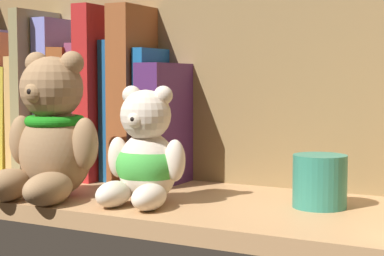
# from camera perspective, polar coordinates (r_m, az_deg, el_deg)

# --- Properties ---
(shelf_board) EXTENTS (0.83, 0.24, 0.02)m
(shelf_board) POSITION_cam_1_polar(r_m,az_deg,el_deg) (0.75, -1.51, -7.07)
(shelf_board) COLOR tan
(shelf_board) RESTS_ON ground
(shelf_back_panel) EXTENTS (0.85, 0.01, 0.32)m
(shelf_back_panel) POSITION_cam_1_polar(r_m,az_deg,el_deg) (0.85, 2.66, 4.55)
(shelf_back_panel) COLOR olive
(shelf_back_panel) RESTS_ON ground
(book_1) EXTENTS (0.03, 0.14, 0.21)m
(book_1) POSITION_cam_1_polar(r_m,az_deg,el_deg) (1.03, -16.35, 2.38)
(book_1) COLOR #B05959
(book_1) RESTS_ON shelf_board
(book_2) EXTENTS (0.04, 0.13, 0.16)m
(book_2) POSITION_cam_1_polar(r_m,az_deg,el_deg) (1.01, -15.00, 0.85)
(book_2) COLOR gold
(book_2) RESTS_ON shelf_board
(book_3) EXTENTS (0.02, 0.13, 0.17)m
(book_3) POSITION_cam_1_polar(r_m,az_deg,el_deg) (0.99, -13.84, 1.24)
(book_3) COLOR tan
(book_3) RESTS_ON shelf_board
(book_4) EXTENTS (0.02, 0.14, 0.24)m
(book_4) POSITION_cam_1_polar(r_m,az_deg,el_deg) (0.98, -13.02, 3.18)
(book_4) COLOR #847C53
(book_4) RESTS_ON shelf_board
(book_5) EXTENTS (0.03, 0.10, 0.23)m
(book_5) POSITION_cam_1_polar(r_m,az_deg,el_deg) (0.96, -11.93, 2.83)
(book_5) COLOR #7477C8
(book_5) RESTS_ON shelf_board
(book_6) EXTENTS (0.04, 0.11, 0.19)m
(book_6) POSITION_cam_1_polar(r_m,az_deg,el_deg) (0.95, -10.48, 1.50)
(book_6) COLOR brown
(book_6) RESTS_ON shelf_board
(book_7) EXTENTS (0.03, 0.10, 0.19)m
(book_7) POSITION_cam_1_polar(r_m,az_deg,el_deg) (0.93, -8.98, 1.63)
(book_7) COLOR #823B5D
(book_7) RESTS_ON shelf_board
(book_8) EXTENTS (0.03, 0.14, 0.24)m
(book_8) POSITION_cam_1_polar(r_m,az_deg,el_deg) (0.91, -7.53, 3.18)
(book_8) COLOR #AD1F1F
(book_8) RESTS_ON shelf_board
(book_9) EXTENTS (0.02, 0.10, 0.19)m
(book_9) POSITION_cam_1_polar(r_m,az_deg,el_deg) (0.90, -6.28, 1.64)
(book_9) COLOR #1A5285
(book_9) RESTS_ON shelf_board
(book_10) EXTENTS (0.03, 0.12, 0.24)m
(book_10) POSITION_cam_1_polar(r_m,az_deg,el_deg) (0.88, -4.82, 3.12)
(book_10) COLOR brown
(book_10) RESTS_ON shelf_board
(book_11) EXTENTS (0.02, 0.10, 0.18)m
(book_11) POSITION_cam_1_polar(r_m,az_deg,el_deg) (0.87, -3.30, 1.18)
(book_11) COLOR #185C9A
(book_11) RESTS_ON shelf_board
(book_12) EXTENTS (0.04, 0.15, 0.16)m
(book_12) POSITION_cam_1_polar(r_m,az_deg,el_deg) (0.85, -1.68, 0.45)
(book_12) COLOR #4B245D
(book_12) RESTS_ON shelf_board
(teddy_bear_larger) EXTENTS (0.13, 0.13, 0.17)m
(teddy_bear_larger) POSITION_cam_1_polar(r_m,az_deg,el_deg) (0.76, -12.77, -0.66)
(teddy_bear_larger) COLOR #93704C
(teddy_bear_larger) RESTS_ON shelf_board
(teddy_bear_smaller) EXTENTS (0.10, 0.10, 0.13)m
(teddy_bear_smaller) POSITION_cam_1_polar(r_m,az_deg,el_deg) (0.71, -4.27, -2.68)
(teddy_bear_smaller) COLOR beige
(teddy_bear_smaller) RESTS_ON shelf_board
(pillar_candle) EXTENTS (0.06, 0.06, 0.06)m
(pillar_candle) POSITION_cam_1_polar(r_m,az_deg,el_deg) (0.70, 11.57, -4.77)
(pillar_candle) COLOR #2D7A66
(pillar_candle) RESTS_ON shelf_board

